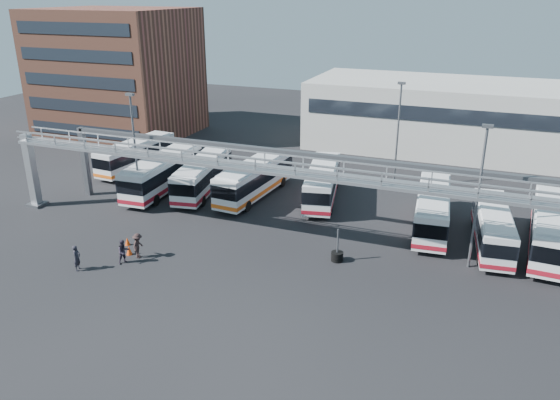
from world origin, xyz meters
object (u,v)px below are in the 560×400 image
(bus_3, at_px, (255,178))
(bus_6, at_px, (432,209))
(bus_7, at_px, (493,226))
(pedestrian_c, at_px, (138,246))
(bus_2, at_px, (203,174))
(pedestrian_a, at_px, (77,258))
(bus_1, at_px, (163,172))
(light_pole_left, at_px, (135,146))
(tire_stack, at_px, (337,256))
(pedestrian_b, at_px, (124,252))
(cone_left, at_px, (127,241))
(cone_right, at_px, (129,250))
(bus_4, at_px, (322,182))
(light_pole_back, at_px, (398,129))
(bus_8, at_px, (551,228))
(light_pole_mid, at_px, (479,191))
(bus_0, at_px, (136,154))

(bus_3, bearing_deg, bus_6, -1.12)
(bus_7, height_order, pedestrian_c, bus_7)
(bus_2, xyz_separation_m, pedestrian_a, (-0.59, -16.89, -0.88))
(bus_1, relative_size, bus_6, 1.06)
(light_pole_left, xyz_separation_m, tire_stack, (19.15, -3.50, -5.31))
(bus_3, bearing_deg, pedestrian_a, -103.28)
(pedestrian_b, bearing_deg, cone_left, 61.51)
(bus_7, bearing_deg, light_pole_left, 179.26)
(bus_6, distance_m, pedestrian_a, 27.19)
(light_pole_left, relative_size, cone_left, 16.54)
(bus_6, bearing_deg, pedestrian_a, -148.88)
(bus_2, xyz_separation_m, cone_right, (1.30, -13.63, -1.46))
(light_pole_left, relative_size, tire_stack, 4.09)
(bus_4, xyz_separation_m, cone_right, (-9.88, -15.86, -1.44))
(light_pole_back, bearing_deg, cone_left, -128.33)
(cone_left, bearing_deg, cone_right, -49.58)
(bus_1, bearing_deg, light_pole_left, -88.10)
(bus_2, relative_size, bus_3, 0.98)
(bus_8, height_order, cone_left, bus_8)
(bus_4, relative_size, cone_left, 17.67)
(light_pole_back, bearing_deg, pedestrian_a, -124.22)
(light_pole_left, xyz_separation_m, pedestrian_b, (5.11, -9.35, -4.83))
(light_pole_mid, xyz_separation_m, pedestrian_a, (-25.26, -10.38, -4.80))
(light_pole_back, bearing_deg, bus_8, -37.92)
(pedestrian_c, bearing_deg, light_pole_back, -44.35)
(bus_8, relative_size, cone_left, 18.57)
(pedestrian_a, height_order, pedestrian_b, pedestrian_a)
(bus_4, distance_m, pedestrian_a, 22.47)
(bus_0, bearing_deg, tire_stack, -20.81)
(bus_0, bearing_deg, bus_1, -31.05)
(tire_stack, bearing_deg, bus_0, 154.07)
(bus_1, distance_m, bus_2, 3.86)
(light_pole_back, relative_size, bus_4, 0.94)
(pedestrian_b, bearing_deg, cone_right, 50.71)
(bus_8, bearing_deg, light_pole_back, 145.37)
(bus_2, bearing_deg, bus_8, -13.11)
(light_pole_back, relative_size, bus_1, 0.88)
(bus_2, height_order, pedestrian_b, bus_2)
(bus_2, relative_size, pedestrian_c, 5.84)
(bus_8, xyz_separation_m, cone_right, (-28.65, -11.77, -1.56))
(light_pole_left, bearing_deg, bus_0, 126.53)
(bus_1, bearing_deg, pedestrian_c, -67.86)
(bus_8, bearing_deg, pedestrian_b, -151.96)
(light_pole_left, distance_m, bus_1, 5.85)
(light_pole_left, distance_m, bus_6, 25.44)
(pedestrian_b, distance_m, cone_right, 1.42)
(bus_4, height_order, pedestrian_a, bus_4)
(pedestrian_a, bearing_deg, bus_8, -78.47)
(pedestrian_c, relative_size, cone_right, 2.72)
(light_pole_left, xyz_separation_m, pedestrian_a, (2.74, -11.38, -4.80))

